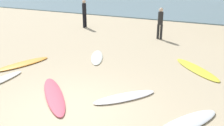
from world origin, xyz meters
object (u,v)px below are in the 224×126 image
Objects in this scene: surfboard_3 at (23,64)px; beachgoer_near at (84,12)px; surfboard_8 at (54,95)px; beachgoer_far at (160,22)px; surfboard_1 at (97,57)px; surfboard_7 at (187,123)px; surfboard_5 at (196,69)px; surfboard_4 at (125,97)px.

surfboard_3 is 1.21× the size of beachgoer_near.
beachgoer_near is (-4.80, 8.88, 1.02)m from surfboard_8.
beachgoer_far is at bearing 37.17° from surfboard_8.
beachgoer_near is at bearing -80.60° from surfboard_1.
surfboard_7 reaches higher than surfboard_1.
surfboard_3 is 1.12× the size of surfboard_7.
beachgoer_near is 1.08× the size of beachgoer_far.
surfboard_7 reaches higher than surfboard_5.
beachgoer_near is at bearing -14.97° from surfboard_7.
surfboard_4 is 2.09m from surfboard_8.
surfboard_3 is 6.76m from surfboard_5.
surfboard_5 is 1.35× the size of beachgoer_near.
beachgoer_near is (-8.16, 4.74, 1.02)m from surfboard_5.
surfboard_5 is at bearing -41.24° from beachgoer_far.
surfboard_5 is (1.45, 3.29, -0.01)m from surfboard_4.
surfboard_3 is 1.30× the size of beachgoer_far.
beachgoer_far is at bearing -100.40° from surfboard_5.
surfboard_4 is at bearing -173.45° from surfboard_3.
surfboard_7 is (6.65, -1.17, -0.00)m from surfboard_3.
surfboard_1 is at bearing -121.27° from surfboard_3.
surfboard_3 reaches higher than surfboard_4.
surfboard_4 is 0.76× the size of surfboard_8.
surfboard_7 is at bearing -129.94° from beachgoer_near.
beachgoer_far is at bearing -136.05° from surfboard_1.
beachgoer_far is (-3.07, 7.74, 0.93)m from surfboard_7.
surfboard_3 reaches higher than surfboard_8.
beachgoer_far reaches higher than surfboard_1.
surfboard_5 is at bearing 3.05° from surfboard_8.
beachgoer_far is (0.70, 8.09, 0.93)m from surfboard_8.
surfboard_7 is 3.79m from surfboard_8.
surfboard_4 is 7.40m from beachgoer_far.
surfboard_4 is at bearing 104.54° from surfboard_1.
surfboard_7 is at bearing -175.42° from surfboard_3.
beachgoer_near reaches higher than surfboard_1.
beachgoer_near is at bearing 70.53° from surfboard_8.
surfboard_1 is 6.74m from beachgoer_near.
beachgoer_near reaches higher than surfboard_7.
surfboard_8 is 8.18m from beachgoer_far.
surfboard_5 is 1.25× the size of surfboard_7.
surfboard_1 is at bearing -137.09° from beachgoer_near.
surfboard_4 reaches higher than surfboard_1.
surfboard_5 is at bearing -53.90° from surfboard_7.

